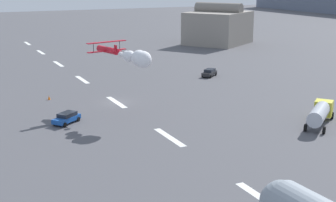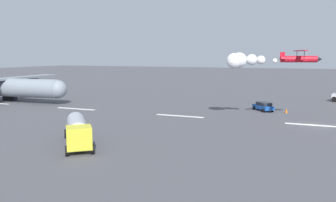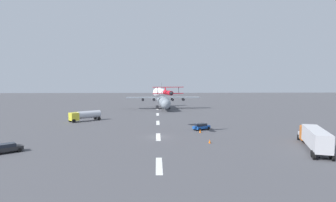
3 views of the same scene
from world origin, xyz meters
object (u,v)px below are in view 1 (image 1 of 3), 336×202
at_px(airport_staff_sedan, 209,72).
at_px(traffic_cone_near, 49,98).
at_px(fuel_tanker_truck, 320,113).
at_px(followme_car_yellow, 67,118).
at_px(stunt_biplane_red, 133,56).
at_px(traffic_cone_far, 66,113).

xyz_separation_m(airport_staff_sedan, traffic_cone_near, (5.58, -34.07, -0.44)).
xyz_separation_m(fuel_tanker_truck, followme_car_yellow, (-15.86, -31.42, -0.93)).
height_order(stunt_biplane_red, followme_car_yellow, stunt_biplane_red).
distance_m(fuel_tanker_truck, traffic_cone_far, 36.39).
bearing_deg(followme_car_yellow, fuel_tanker_truck, 63.22).
distance_m(followme_car_yellow, airport_staff_sedan, 40.21).
xyz_separation_m(stunt_biplane_red, fuel_tanker_truck, (14.82, 21.74, -7.19)).
xyz_separation_m(traffic_cone_near, traffic_cone_far, (10.73, 0.13, 0.00)).
xyz_separation_m(followme_car_yellow, airport_staff_sedan, (-20.16, 34.80, -0.00)).
height_order(airport_staff_sedan, traffic_cone_far, airport_staff_sedan).
bearing_deg(traffic_cone_near, traffic_cone_far, 0.71).
height_order(fuel_tanker_truck, traffic_cone_far, fuel_tanker_truck).
height_order(traffic_cone_near, traffic_cone_far, same).
distance_m(followme_car_yellow, traffic_cone_near, 14.61).
relative_size(stunt_biplane_red, fuel_tanker_truck, 1.55).
relative_size(stunt_biplane_red, traffic_cone_near, 17.62).
height_order(fuel_tanker_truck, followme_car_yellow, fuel_tanker_truck).
bearing_deg(followme_car_yellow, airport_staff_sedan, 120.08).
relative_size(airport_staff_sedan, traffic_cone_near, 5.99).
xyz_separation_m(fuel_tanker_truck, traffic_cone_near, (-30.44, -30.69, -1.37)).
distance_m(stunt_biplane_red, fuel_tanker_truck, 27.27).
distance_m(airport_staff_sedan, traffic_cone_far, 37.65).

